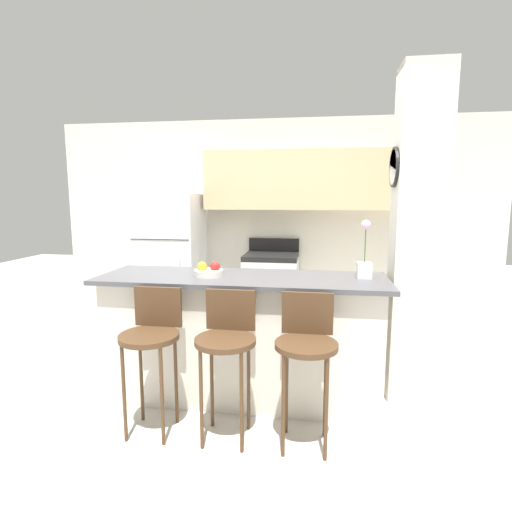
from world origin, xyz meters
The scene contains 12 objects.
ground_plane centered at (0.00, 0.00, 0.00)m, with size 14.00×14.00×0.00m, color beige.
wall_back centered at (0.16, 2.05, 1.48)m, with size 5.60×0.38×2.55m.
pillar_right centered at (1.32, 0.22, 1.28)m, with size 0.38×0.32×2.55m.
counter_bar centered at (0.00, 0.00, 0.50)m, with size 2.22×0.69×0.99m.
refrigerator centered at (-1.23, 1.73, 0.81)m, with size 0.75×0.69×1.62m.
stove_range centered at (0.03, 1.77, 0.46)m, with size 0.64×0.62×1.07m.
bar_stool_left centered at (-0.52, -0.54, 0.66)m, with size 0.40×0.40×0.98m.
bar_stool_mid centered at (0.00, -0.54, 0.66)m, with size 0.40×0.40×0.98m.
bar_stool_right centered at (0.52, -0.54, 0.66)m, with size 0.40×0.40×0.98m.
orchid_vase centered at (0.93, 0.07, 1.12)m, with size 0.11×0.11×0.44m.
fruit_bowl centered at (-0.25, -0.04, 1.03)m, with size 0.22×0.22×0.11m.
trash_bin centered at (-0.64, 1.50, 0.19)m, with size 0.28×0.28×0.38m.
Camera 1 is at (0.57, -2.97, 1.60)m, focal length 28.00 mm.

